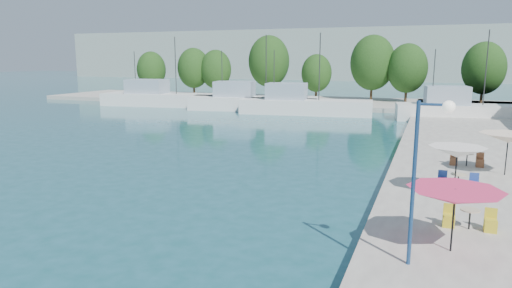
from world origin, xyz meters
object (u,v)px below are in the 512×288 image
at_px(umbrella_pink, 455,197).
at_px(umbrella_white, 457,152).
at_px(trawler_02, 250,102).
at_px(trawler_03, 302,105).
at_px(trawler_04, 464,111).
at_px(umbrella_cream, 508,138).
at_px(trawler_01, 162,98).
at_px(street_lamp, 427,153).

xyz_separation_m(umbrella_pink, umbrella_white, (0.33, 6.68, 0.19)).
bearing_deg(trawler_02, umbrella_pink, -70.30).
xyz_separation_m(trawler_02, trawler_03, (7.65, -1.72, 0.00)).
bearing_deg(trawler_04, umbrella_pink, -102.02).
bearing_deg(trawler_02, trawler_03, -22.85).
relative_size(trawler_03, trawler_04, 1.06).
height_order(umbrella_pink, umbrella_white, umbrella_white).
bearing_deg(umbrella_white, umbrella_cream, 62.04).
bearing_deg(trawler_02, trawler_01, 167.20).
relative_size(trawler_01, trawler_02, 1.07).
height_order(trawler_02, umbrella_white, trawler_02).
height_order(trawler_03, trawler_04, same).
bearing_deg(trawler_01, umbrella_cream, -43.10).
xyz_separation_m(umbrella_white, umbrella_cream, (2.71, 5.10, -0.02)).
bearing_deg(umbrella_cream, trawler_04, 91.24).
distance_m(umbrella_white, umbrella_cream, 5.77).
relative_size(trawler_02, umbrella_white, 6.91).
xyz_separation_m(trawler_01, street_lamp, (36.64, -43.09, 3.02)).
distance_m(trawler_02, trawler_03, 7.84).
relative_size(trawler_01, trawler_04, 1.22).
distance_m(umbrella_pink, street_lamp, 2.42).
xyz_separation_m(umbrella_pink, umbrella_cream, (3.03, 11.78, 0.17)).
distance_m(trawler_02, umbrella_cream, 39.42).
bearing_deg(trawler_01, trawler_04, -9.86).
distance_m(trawler_02, umbrella_white, 41.72).
bearing_deg(trawler_02, street_lamp, -72.16).
bearing_deg(umbrella_white, street_lamp, -98.66).
relative_size(umbrella_pink, street_lamp, 0.60).
bearing_deg(umbrella_cream, street_lamp, -106.55).
xyz_separation_m(trawler_02, street_lamp, (22.55, -42.44, 3.02)).
bearing_deg(umbrella_cream, umbrella_white, -117.96).
bearing_deg(street_lamp, umbrella_pink, 60.07).
height_order(trawler_02, trawler_03, same).
bearing_deg(trawler_01, trawler_03, -13.08).
height_order(trawler_03, street_lamp, trawler_03).
height_order(trawler_01, umbrella_white, trawler_01).
xyz_separation_m(trawler_02, umbrella_white, (23.80, -34.23, 1.57)).
height_order(umbrella_white, street_lamp, street_lamp).
bearing_deg(umbrella_pink, umbrella_white, 87.18).
bearing_deg(trawler_03, trawler_01, 167.04).
relative_size(trawler_02, umbrella_cream, 5.99).
xyz_separation_m(umbrella_cream, street_lamp, (-3.95, -13.30, 1.47)).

